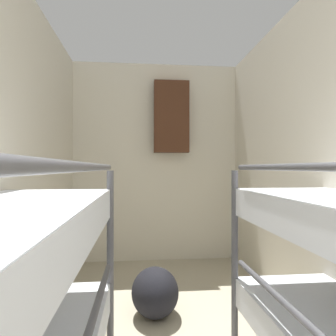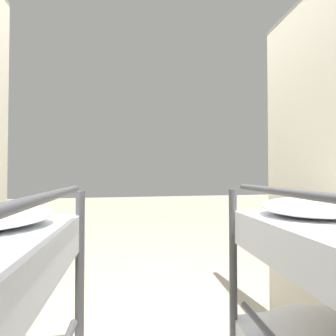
% 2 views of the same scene
% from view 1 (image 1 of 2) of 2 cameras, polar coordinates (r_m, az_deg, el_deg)
% --- Properties ---
extents(wall_back, '(2.22, 0.06, 2.53)m').
position_cam_1_polar(wall_back, '(3.90, -2.30, 1.12)').
color(wall_back, beige).
rests_on(wall_back, ground_plane).
extents(duffel_bag, '(0.38, 0.49, 0.38)m').
position_cam_1_polar(duffel_bag, '(2.62, -2.48, -22.50)').
color(duffel_bag, black).
rests_on(duffel_bag, ground_plane).
extents(hanging_coat, '(0.44, 0.12, 0.90)m').
position_cam_1_polar(hanging_coat, '(3.82, 0.66, 9.71)').
color(hanging_coat, '#472819').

